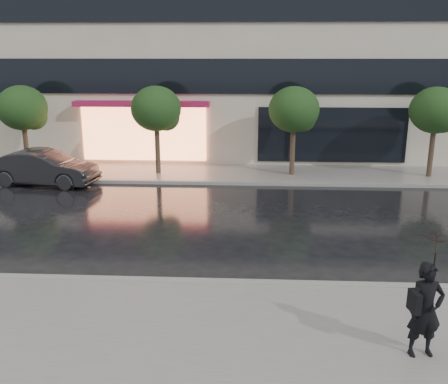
{
  "coord_description": "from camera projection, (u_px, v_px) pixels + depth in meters",
  "views": [
    {
      "loc": [
        1.14,
        -11.78,
        5.32
      ],
      "look_at": [
        0.39,
        2.29,
        1.4
      ],
      "focal_mm": 40.0,
      "sensor_mm": 36.0,
      "label": 1
    }
  ],
  "objects": [
    {
      "name": "parked_car",
      "position": [
        44.0,
        168.0,
        20.74
      ],
      "size": [
        4.62,
        2.1,
        1.47
      ],
      "primitive_type": "imported",
      "rotation": [
        0.0,
        0.0,
        1.45
      ],
      "color": "black",
      "rests_on": "ground"
    },
    {
      "name": "tree_far_west",
      "position": [
        24.0,
        110.0,
        22.14
      ],
      "size": [
        2.2,
        2.2,
        3.99
      ],
      "color": "#33261C",
      "rests_on": "ground"
    },
    {
      "name": "curb_near",
      "position": [
        200.0,
        283.0,
        11.83
      ],
      "size": [
        60.0,
        0.25,
        0.14
      ],
      "primitive_type": "cube",
      "color": "gray",
      "rests_on": "ground"
    },
    {
      "name": "curb_far",
      "position": [
        223.0,
        183.0,
        20.97
      ],
      "size": [
        60.0,
        0.25,
        0.14
      ],
      "primitive_type": "cube",
      "color": "gray",
      "rests_on": "ground"
    },
    {
      "name": "pedestrian_with_umbrella",
      "position": [
        430.0,
        281.0,
        8.56
      ],
      "size": [
        0.94,
        0.95,
        2.32
      ],
      "rotation": [
        0.0,
        0.0,
        0.17
      ],
      "color": "black",
      "rests_on": "sidewalk_near"
    },
    {
      "name": "ground",
      "position": [
        204.0,
        268.0,
        12.81
      ],
      "size": [
        120.0,
        120.0,
        0.0
      ],
      "primitive_type": "plane",
      "color": "black",
      "rests_on": "ground"
    },
    {
      "name": "sidewalk_near",
      "position": [
        189.0,
        334.0,
        9.67
      ],
      "size": [
        60.0,
        4.5,
        0.12
      ],
      "primitive_type": "cube",
      "color": "slate",
      "rests_on": "ground"
    },
    {
      "name": "sidewalk_far",
      "position": [
        225.0,
        174.0,
        22.66
      ],
      "size": [
        60.0,
        3.5,
        0.12
      ],
      "primitive_type": "cube",
      "color": "slate",
      "rests_on": "ground"
    },
    {
      "name": "tree_far_east",
      "position": [
        437.0,
        112.0,
        21.22
      ],
      "size": [
        2.2,
        2.2,
        3.99
      ],
      "color": "#33261C",
      "rests_on": "ground"
    },
    {
      "name": "tree_mid_east",
      "position": [
        295.0,
        111.0,
        21.53
      ],
      "size": [
        2.2,
        2.2,
        3.99
      ],
      "color": "#33261C",
      "rests_on": "ground"
    },
    {
      "name": "tree_mid_west",
      "position": [
        158.0,
        110.0,
        21.83
      ],
      "size": [
        2.2,
        2.2,
        3.99
      ],
      "color": "#33261C",
      "rests_on": "ground"
    }
  ]
}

